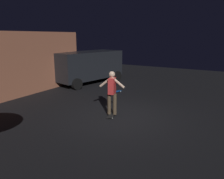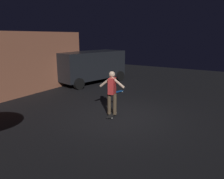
# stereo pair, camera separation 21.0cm
# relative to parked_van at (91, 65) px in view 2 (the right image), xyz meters

# --- Properties ---
(ground_plane) EXTENTS (28.00, 28.00, 0.00)m
(ground_plane) POSITION_rel_parked_van_xyz_m (-4.51, -4.77, -1.16)
(ground_plane) COLOR black
(parked_van) EXTENTS (4.90, 3.06, 2.03)m
(parked_van) POSITION_rel_parked_van_xyz_m (0.00, 0.00, 0.00)
(parked_van) COLOR black
(parked_van) RESTS_ON ground_plane
(skateboard_ridden) EXTENTS (0.81, 0.40, 0.07)m
(skateboard_ridden) POSITION_rel_parked_van_xyz_m (-4.56, -4.42, -1.11)
(skateboard_ridden) COLOR black
(skateboard_ridden) RESTS_ON ground_plane
(skateboard_spare) EXTENTS (0.81, 0.40, 0.07)m
(skateboard_spare) POSITION_rel_parked_van_xyz_m (-1.44, -2.84, -1.11)
(skateboard_spare) COLOR #1959B2
(skateboard_spare) RESTS_ON ground_plane
(skater) EXTENTS (0.42, 0.97, 1.67)m
(skater) POSITION_rel_parked_van_xyz_m (-4.56, -4.42, -0.12)
(skater) COLOR brown
(skater) RESTS_ON skateboard_ridden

